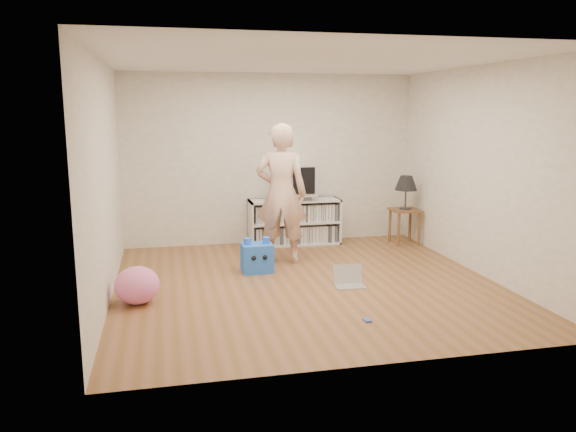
% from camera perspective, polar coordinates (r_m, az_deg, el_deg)
% --- Properties ---
extents(ground, '(4.50, 4.50, 0.00)m').
position_cam_1_polar(ground, '(6.80, 1.88, -6.87)').
color(ground, brown).
rests_on(ground, ground).
extents(walls, '(4.52, 4.52, 2.60)m').
position_cam_1_polar(walls, '(6.52, 1.95, 4.08)').
color(walls, beige).
rests_on(walls, ground).
extents(ceiling, '(4.50, 4.50, 0.01)m').
position_cam_1_polar(ceiling, '(6.50, 2.02, 15.53)').
color(ceiling, white).
rests_on(ceiling, walls).
extents(media_unit, '(1.40, 0.45, 0.70)m').
position_cam_1_polar(media_unit, '(8.70, 0.64, -0.57)').
color(media_unit, white).
rests_on(media_unit, ground).
extents(dvd_deck, '(0.45, 0.35, 0.07)m').
position_cam_1_polar(dvd_deck, '(8.62, 0.67, 1.92)').
color(dvd_deck, gray).
rests_on(dvd_deck, media_unit).
extents(crt_tv, '(0.60, 0.53, 0.50)m').
position_cam_1_polar(crt_tv, '(8.58, 0.68, 3.80)').
color(crt_tv, '#B4B4BA').
rests_on(crt_tv, dvd_deck).
extents(side_table, '(0.42, 0.42, 0.55)m').
position_cam_1_polar(side_table, '(8.86, 11.77, -0.16)').
color(side_table, brown).
rests_on(side_table, ground).
extents(table_lamp, '(0.34, 0.34, 0.52)m').
position_cam_1_polar(table_lamp, '(8.78, 11.90, 3.21)').
color(table_lamp, '#333333').
rests_on(table_lamp, side_table).
extents(person, '(0.79, 0.64, 1.89)m').
position_cam_1_polar(person, '(7.56, -0.68, 2.28)').
color(person, beige).
rests_on(person, ground).
extents(laptop, '(0.36, 0.30, 0.24)m').
position_cam_1_polar(laptop, '(6.75, 6.20, -6.49)').
color(laptop, silver).
rests_on(laptop, ground).
extents(playing_cards, '(0.07, 0.09, 0.02)m').
position_cam_1_polar(playing_cards, '(5.69, 8.05, -10.45)').
color(playing_cards, '#4B61C8').
rests_on(playing_cards, ground).
extents(plush_blue, '(0.40, 0.35, 0.45)m').
position_cam_1_polar(plush_blue, '(7.24, -3.16, -4.21)').
color(plush_blue, blue).
rests_on(plush_blue, ground).
extents(plush_pink, '(0.53, 0.53, 0.41)m').
position_cam_1_polar(plush_pink, '(6.28, -15.08, -6.82)').
color(plush_pink, pink).
rests_on(plush_pink, ground).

